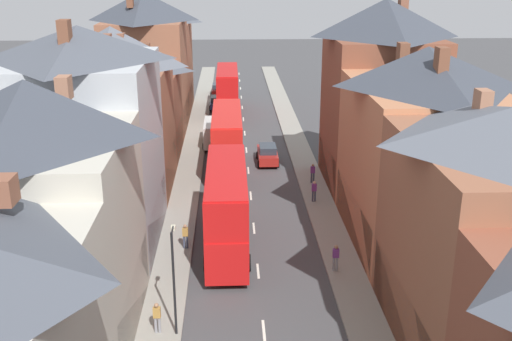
{
  "coord_description": "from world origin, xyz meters",
  "views": [
    {
      "loc": [
        -1.49,
        -13.14,
        17.1
      ],
      "look_at": [
        0.48,
        31.64,
        1.5
      ],
      "focal_mm": 42.0,
      "sensor_mm": 36.0,
      "label": 1
    }
  ],
  "objects_px": {
    "car_parked_right_a": "(217,102)",
    "pedestrian_mid_left": "(336,256)",
    "pedestrian_near_right": "(157,316)",
    "double_decker_bus_far_approaching": "(227,90)",
    "car_parked_left_a": "(218,90)",
    "delivery_van": "(214,133)",
    "pedestrian_mid_right": "(185,235)",
    "double_decker_bus_mid_street": "(227,207)",
    "car_mid_black": "(228,88)",
    "street_lamp": "(174,275)",
    "pedestrian_far_left": "(314,190)",
    "double_decker_bus_lead": "(227,141)",
    "pedestrian_far_right": "(313,172)",
    "car_near_silver": "(228,133)",
    "car_mid_white": "(268,154)"
  },
  "relations": [
    {
      "from": "pedestrian_mid_left",
      "to": "pedestrian_far_right",
      "type": "distance_m",
      "value": 14.71
    },
    {
      "from": "pedestrian_near_right",
      "to": "pedestrian_far_left",
      "type": "xyz_separation_m",
      "value": [
        9.84,
        16.46,
        0.0
      ]
    },
    {
      "from": "car_near_silver",
      "to": "pedestrian_near_right",
      "type": "bearing_deg",
      "value": -95.77
    },
    {
      "from": "car_mid_black",
      "to": "pedestrian_near_right",
      "type": "height_order",
      "value": "pedestrian_near_right"
    },
    {
      "from": "delivery_van",
      "to": "pedestrian_far_left",
      "type": "xyz_separation_m",
      "value": [
        7.78,
        -15.26,
        -0.3
      ]
    },
    {
      "from": "double_decker_bus_mid_street",
      "to": "delivery_van",
      "type": "xyz_separation_m",
      "value": [
        -1.29,
        22.48,
        -1.48
      ]
    },
    {
      "from": "pedestrian_mid_left",
      "to": "pedestrian_near_right",
      "type": "bearing_deg",
      "value": -149.06
    },
    {
      "from": "car_mid_white",
      "to": "pedestrian_far_right",
      "type": "bearing_deg",
      "value": -59.63
    },
    {
      "from": "pedestrian_mid_left",
      "to": "pedestrian_far_left",
      "type": "height_order",
      "value": "same"
    },
    {
      "from": "pedestrian_near_right",
      "to": "pedestrian_mid_left",
      "type": "bearing_deg",
      "value": 30.94
    },
    {
      "from": "car_mid_black",
      "to": "pedestrian_mid_right",
      "type": "bearing_deg",
      "value": -93.14
    },
    {
      "from": "pedestrian_mid_right",
      "to": "pedestrian_near_right",
      "type": "bearing_deg",
      "value": -94.73
    },
    {
      "from": "car_mid_black",
      "to": "delivery_van",
      "type": "bearing_deg",
      "value": -93.0
    },
    {
      "from": "double_decker_bus_lead",
      "to": "pedestrian_far_left",
      "type": "bearing_deg",
      "value": -48.57
    },
    {
      "from": "car_near_silver",
      "to": "car_mid_white",
      "type": "xyz_separation_m",
      "value": [
        3.6,
        -7.05,
        -0.0
      ]
    },
    {
      "from": "double_decker_bus_mid_street",
      "to": "car_parked_left_a",
      "type": "relative_size",
      "value": 2.52
    },
    {
      "from": "pedestrian_far_left",
      "to": "street_lamp",
      "type": "height_order",
      "value": "street_lamp"
    },
    {
      "from": "double_decker_bus_far_approaching",
      "to": "car_parked_left_a",
      "type": "distance_m",
      "value": 10.35
    },
    {
      "from": "double_decker_bus_lead",
      "to": "street_lamp",
      "type": "distance_m",
      "value": 23.93
    },
    {
      "from": "pedestrian_far_left",
      "to": "street_lamp",
      "type": "bearing_deg",
      "value": -118.5
    },
    {
      "from": "car_parked_left_a",
      "to": "pedestrian_near_right",
      "type": "distance_m",
      "value": 55.26
    },
    {
      "from": "double_decker_bus_far_approaching",
      "to": "car_parked_right_a",
      "type": "relative_size",
      "value": 2.59
    },
    {
      "from": "pedestrian_far_right",
      "to": "pedestrian_mid_right",
      "type": "bearing_deg",
      "value": -129.78
    },
    {
      "from": "car_mid_black",
      "to": "street_lamp",
      "type": "height_order",
      "value": "street_lamp"
    },
    {
      "from": "car_parked_right_a",
      "to": "pedestrian_mid_left",
      "type": "height_order",
      "value": "pedestrian_mid_left"
    },
    {
      "from": "car_near_silver",
      "to": "car_parked_left_a",
      "type": "xyz_separation_m",
      "value": [
        -1.3,
        22.03,
        -0.02
      ]
    },
    {
      "from": "pedestrian_mid_right",
      "to": "car_parked_left_a",
      "type": "bearing_deg",
      "value": 88.38
    },
    {
      "from": "double_decker_bus_far_approaching",
      "to": "car_mid_black",
      "type": "height_order",
      "value": "double_decker_bus_far_approaching"
    },
    {
      "from": "pedestrian_far_right",
      "to": "pedestrian_near_right",
      "type": "bearing_deg",
      "value": -116.64
    },
    {
      "from": "double_decker_bus_lead",
      "to": "double_decker_bus_far_approaching",
      "type": "xyz_separation_m",
      "value": [
        0.0,
        21.33,
        0.0
      ]
    },
    {
      "from": "car_mid_black",
      "to": "delivery_van",
      "type": "xyz_separation_m",
      "value": [
        -1.3,
        -24.84,
        0.53
      ]
    },
    {
      "from": "car_parked_right_a",
      "to": "pedestrian_near_right",
      "type": "xyz_separation_m",
      "value": [
        -2.05,
        -47.55,
        0.23
      ]
    },
    {
      "from": "car_parked_right_a",
      "to": "pedestrian_far_right",
      "type": "relative_size",
      "value": 2.59
    },
    {
      "from": "double_decker_bus_far_approaching",
      "to": "car_parked_right_a",
      "type": "bearing_deg",
      "value": 118.16
    },
    {
      "from": "double_decker_bus_lead",
      "to": "pedestrian_mid_left",
      "type": "height_order",
      "value": "double_decker_bus_lead"
    },
    {
      "from": "pedestrian_mid_right",
      "to": "pedestrian_far_right",
      "type": "height_order",
      "value": "same"
    },
    {
      "from": "car_mid_black",
      "to": "double_decker_bus_far_approaching",
      "type": "bearing_deg",
      "value": -90.05
    },
    {
      "from": "pedestrian_mid_left",
      "to": "pedestrian_far_left",
      "type": "relative_size",
      "value": 1.0
    },
    {
      "from": "delivery_van",
      "to": "pedestrian_mid_left",
      "type": "bearing_deg",
      "value": -73.7
    },
    {
      "from": "delivery_van",
      "to": "pedestrian_mid_right",
      "type": "bearing_deg",
      "value": -93.3
    },
    {
      "from": "car_parked_left_a",
      "to": "pedestrian_mid_right",
      "type": "distance_m",
      "value": 46.2
    },
    {
      "from": "double_decker_bus_mid_street",
      "to": "pedestrian_far_left",
      "type": "xyz_separation_m",
      "value": [
        6.49,
        7.22,
        -1.78
      ]
    },
    {
      "from": "double_decker_bus_lead",
      "to": "car_parked_left_a",
      "type": "xyz_separation_m",
      "value": [
        -1.29,
        31.4,
        -1.99
      ]
    },
    {
      "from": "delivery_van",
      "to": "pedestrian_near_right",
      "type": "relative_size",
      "value": 3.23
    },
    {
      "from": "double_decker_bus_far_approaching",
      "to": "pedestrian_mid_left",
      "type": "xyz_separation_m",
      "value": [
        6.29,
        -39.37,
        -1.78
      ]
    },
    {
      "from": "pedestrian_mid_left",
      "to": "car_near_silver",
      "type": "bearing_deg",
      "value": 102.91
    },
    {
      "from": "double_decker_bus_mid_street",
      "to": "pedestrian_mid_left",
      "type": "distance_m",
      "value": 7.4
    },
    {
      "from": "double_decker_bus_far_approaching",
      "to": "pedestrian_far_right",
      "type": "distance_m",
      "value": 25.68
    },
    {
      "from": "double_decker_bus_mid_street",
      "to": "street_lamp",
      "type": "bearing_deg",
      "value": -104.82
    },
    {
      "from": "double_decker_bus_far_approaching",
      "to": "car_parked_left_a",
      "type": "relative_size",
      "value": 2.52
    }
  ]
}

